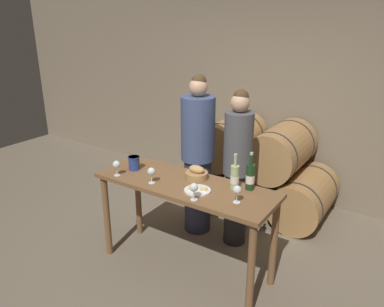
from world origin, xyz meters
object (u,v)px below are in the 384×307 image
cheese_plate (197,190)px  wine_glass_far_left (116,165)px  blue_crock (134,163)px  wine_glass_left (151,172)px  wine_bottle_white (235,177)px  wine_glass_center (194,188)px  tasting_table (185,197)px  wine_bottle_red (250,177)px  bread_basket (197,174)px  person_right (237,168)px  person_left (198,156)px  wine_glass_right (237,190)px

cheese_plate → wine_glass_far_left: bearing=-170.9°
blue_crock → wine_glass_left: wine_glass_left is taller
wine_bottle_white → blue_crock: 1.05m
wine_bottle_white → wine_glass_center: 0.42m
blue_crock → tasting_table: bearing=1.2°
wine_bottle_red → wine_glass_left: 0.89m
tasting_table → bread_basket: bread_basket is taller
person_right → bread_basket: 0.57m
blue_crock → wine_glass_far_left: (-0.04, -0.20, 0.03)m
person_left → wine_bottle_red: (0.85, -0.48, 0.13)m
blue_crock → cheese_plate: (0.79, -0.07, -0.07)m
wine_bottle_white → wine_glass_center: wine_bottle_white is taller
tasting_table → bread_basket: (0.04, 0.14, 0.19)m
wine_bottle_red → wine_glass_center: wine_bottle_red is taller
wine_glass_far_left → blue_crock: bearing=79.5°
wine_glass_far_left → tasting_table: bearing=18.7°
wine_bottle_red → wine_glass_far_left: 1.27m
bread_basket → wine_glass_right: bearing=-23.0°
blue_crock → wine_glass_far_left: 0.21m
blue_crock → wine_glass_center: wine_glass_center is taller
person_left → wine_glass_far_left: bearing=-110.6°
blue_crock → cheese_plate: size_ratio=0.58×
person_left → wine_glass_far_left: 0.98m
bread_basket → wine_glass_far_left: size_ratio=1.41×
wine_bottle_white → blue_crock: size_ratio=2.39×
person_left → wine_glass_far_left: (-0.34, -0.91, 0.12)m
wine_bottle_red → wine_bottle_white: (-0.12, -0.07, -0.01)m
wine_bottle_white → blue_crock: bearing=-171.7°
person_right → wine_bottle_red: size_ratio=4.93×
cheese_plate → wine_glass_far_left: wine_glass_far_left is taller
person_right → bread_basket: bearing=-105.6°
wine_glass_center → tasting_table: bearing=137.0°
tasting_table → person_left: bearing=113.4°
blue_crock → wine_glass_right: wine_glass_right is taller
wine_glass_left → wine_glass_right: (0.83, 0.08, 0.00)m
person_right → blue_crock: size_ratio=12.39×
person_right → wine_glass_far_left: size_ratio=11.34×
wine_bottle_red → wine_glass_far_left: (-1.19, -0.42, -0.01)m
wine_glass_left → wine_glass_center: size_ratio=1.00×
person_left → wine_bottle_white: (0.73, -0.55, 0.12)m
blue_crock → wine_glass_center: (0.86, -0.23, 0.03)m
tasting_table → wine_bottle_white: wine_bottle_white is taller
wine_bottle_white → bread_basket: size_ratio=1.56×
wine_glass_far_left → wine_glass_left: size_ratio=1.00×
wine_glass_far_left → wine_glass_left: same height
tasting_table → person_right: 0.72m
blue_crock → bread_basket: 0.66m
cheese_plate → wine_glass_center: 0.20m
wine_bottle_white → bread_basket: bearing=179.5°
wine_bottle_red → person_right: bearing=126.9°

